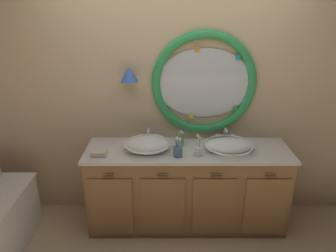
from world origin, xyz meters
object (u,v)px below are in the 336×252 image
(sink_basin_right, at_px, (230,145))
(toothbrush_holder_left, at_px, (179,151))
(sink_basin_left, at_px, (148,144))
(folded_hand_towel, at_px, (100,153))
(soap_dispenser, at_px, (182,139))
(toothbrush_holder_right, at_px, (199,151))

(sink_basin_right, xyz_separation_m, toothbrush_holder_left, (-0.49, -0.13, 0.00))
(sink_basin_right, bearing_deg, sink_basin_left, -180.00)
(folded_hand_towel, bearing_deg, soap_dispenser, 16.09)
(toothbrush_holder_left, bearing_deg, sink_basin_left, 156.06)
(sink_basin_right, height_order, toothbrush_holder_right, toothbrush_holder_right)
(sink_basin_left, distance_m, folded_hand_towel, 0.46)
(toothbrush_holder_left, distance_m, toothbrush_holder_right, 0.19)
(sink_basin_left, xyz_separation_m, soap_dispenser, (0.32, 0.11, 0.00))
(soap_dispenser, bearing_deg, sink_basin_right, -13.69)
(toothbrush_holder_right, bearing_deg, soap_dispenser, 123.66)
(soap_dispenser, relative_size, folded_hand_towel, 1.12)
(toothbrush_holder_right, bearing_deg, sink_basin_right, 20.70)
(sink_basin_left, distance_m, toothbrush_holder_right, 0.49)
(sink_basin_right, distance_m, folded_hand_towel, 1.23)
(soap_dispenser, xyz_separation_m, folded_hand_towel, (-0.77, -0.22, -0.05))
(sink_basin_left, distance_m, sink_basin_right, 0.78)
(sink_basin_right, relative_size, toothbrush_holder_right, 2.16)
(toothbrush_holder_right, height_order, folded_hand_towel, toothbrush_holder_right)
(toothbrush_holder_left, distance_m, folded_hand_towel, 0.73)
(toothbrush_holder_left, bearing_deg, toothbrush_holder_right, 3.89)
(sink_basin_left, xyz_separation_m, toothbrush_holder_right, (0.47, -0.11, -0.01))
(toothbrush_holder_left, relative_size, folded_hand_towel, 1.37)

